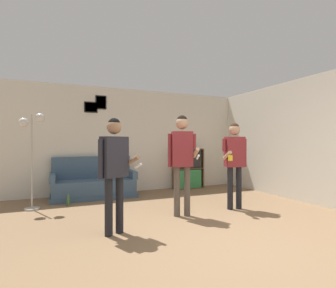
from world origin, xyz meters
The scene contains 10 objects.
ground_plane centered at (0.00, 0.00, 0.00)m, with size 20.00×20.00×0.00m, color #846647.
wall_back centered at (0.00, 4.26, 1.35)m, with size 7.96×0.08×2.70m.
wall_right centered at (2.81, 2.12, 1.35)m, with size 0.06×6.63×2.70m.
couch centered at (-1.32, 3.85, 0.30)m, with size 1.91×0.80×0.95m.
bookshelf centered at (1.29, 4.04, 0.56)m, with size 0.86×0.30×1.12m.
floor_lamp centered at (-2.57, 3.13, 1.37)m, with size 0.46×0.28×1.86m.
person_player_foreground_left centered at (-1.40, 1.15, 1.00)m, with size 0.58×0.40×1.63m.
person_player_foreground_center centered at (-0.12, 1.59, 1.10)m, with size 0.48×0.56×1.76m.
person_watcher_holding_cup centered at (1.03, 1.63, 1.02)m, with size 0.55×0.40×1.67m.
bottle_on_floor centered at (-1.91, 3.22, 0.09)m, with size 0.07×0.07×0.24m.
Camera 1 is at (-2.15, -2.51, 1.28)m, focal length 28.00 mm.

